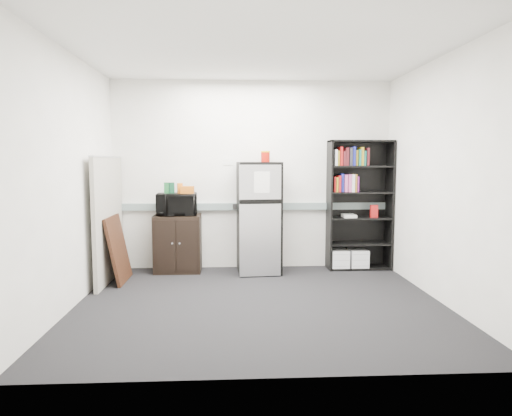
% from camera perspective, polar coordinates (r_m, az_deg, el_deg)
% --- Properties ---
extents(floor, '(4.00, 4.00, 0.00)m').
position_cam_1_polar(floor, '(5.12, 0.49, -11.80)').
color(floor, black).
rests_on(floor, ground).
extents(wall_back, '(4.00, 0.02, 2.70)m').
position_cam_1_polar(wall_back, '(6.63, -0.44, 4.09)').
color(wall_back, silver).
rests_on(wall_back, floor).
extents(wall_right, '(0.02, 3.50, 2.70)m').
position_cam_1_polar(wall_right, '(5.39, 22.27, 3.27)').
color(wall_right, silver).
rests_on(wall_right, floor).
extents(wall_left, '(0.02, 3.50, 2.70)m').
position_cam_1_polar(wall_left, '(5.16, -22.29, 3.17)').
color(wall_left, silver).
rests_on(wall_left, floor).
extents(ceiling, '(4.00, 3.50, 0.02)m').
position_cam_1_polar(ceiling, '(5.01, 0.52, 19.09)').
color(ceiling, white).
rests_on(ceiling, wall_back).
extents(electrical_raceway, '(3.92, 0.05, 0.10)m').
position_cam_1_polar(electrical_raceway, '(6.63, -0.43, 0.20)').
color(electrical_raceway, gray).
rests_on(electrical_raceway, wall_back).
extents(wall_note, '(0.14, 0.00, 0.10)m').
position_cam_1_polar(wall_note, '(6.61, -3.49, 5.81)').
color(wall_note, white).
rests_on(wall_note, wall_back).
extents(bookshelf, '(0.90, 0.34, 1.85)m').
position_cam_1_polar(bookshelf, '(6.71, 12.60, 0.74)').
color(bookshelf, black).
rests_on(bookshelf, floor).
extents(cubicle_partition, '(0.06, 1.30, 1.62)m').
position_cam_1_polar(cubicle_partition, '(6.20, -17.96, -1.29)').
color(cubicle_partition, gray).
rests_on(cubicle_partition, floor).
extents(cabinet, '(0.65, 0.43, 0.81)m').
position_cam_1_polar(cabinet, '(6.52, -9.75, -4.39)').
color(cabinet, black).
rests_on(cabinet, floor).
extents(microwave, '(0.57, 0.41, 0.30)m').
position_cam_1_polar(microwave, '(6.43, -9.85, 0.46)').
color(microwave, black).
rests_on(microwave, cabinet).
extents(snack_box_a, '(0.07, 0.05, 0.15)m').
position_cam_1_polar(snack_box_a, '(6.46, -11.09, 2.48)').
color(snack_box_a, '#1A5D2C').
rests_on(snack_box_a, microwave).
extents(snack_box_b, '(0.08, 0.07, 0.15)m').
position_cam_1_polar(snack_box_b, '(6.45, -10.50, 2.49)').
color(snack_box_b, '#0D3922').
rests_on(snack_box_b, microwave).
extents(snack_box_c, '(0.08, 0.07, 0.14)m').
position_cam_1_polar(snack_box_c, '(6.44, -9.49, 2.46)').
color(snack_box_c, '#CB6413').
rests_on(snack_box_c, microwave).
extents(snack_bag, '(0.19, 0.12, 0.10)m').
position_cam_1_polar(snack_bag, '(6.38, -8.58, 2.26)').
color(snack_bag, '#BE5D13').
rests_on(snack_bag, microwave).
extents(refrigerator, '(0.62, 0.64, 1.54)m').
position_cam_1_polar(refrigerator, '(6.35, 0.37, -1.22)').
color(refrigerator, black).
rests_on(refrigerator, floor).
extents(coffee_can, '(0.13, 0.13, 0.17)m').
position_cam_1_polar(coffee_can, '(6.44, 1.18, 6.55)').
color(coffee_can, '#AD1208').
rests_on(coffee_can, refrigerator).
extents(framed_poster, '(0.20, 0.67, 0.85)m').
position_cam_1_polar(framed_poster, '(6.16, -16.82, -4.88)').
color(framed_poster, black).
rests_on(framed_poster, floor).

